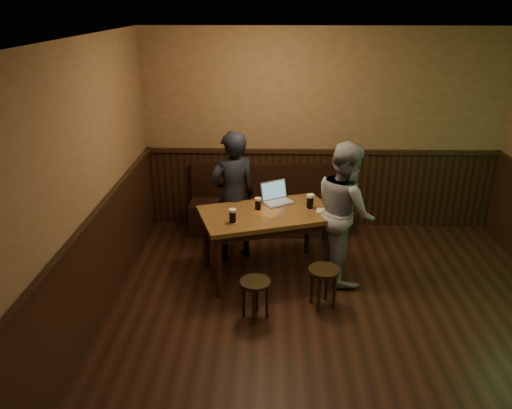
{
  "coord_description": "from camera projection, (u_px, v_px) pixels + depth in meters",
  "views": [
    {
      "loc": [
        -0.72,
        -3.83,
        3.1
      ],
      "look_at": [
        -0.88,
        1.41,
        0.95
      ],
      "focal_mm": 35.0,
      "sensor_mm": 36.0,
      "label": 1
    }
  ],
  "objects": [
    {
      "name": "room",
      "position": [
        350.0,
        230.0,
        4.45
      ],
      "size": [
        5.04,
        6.04,
        2.84
      ],
      "color": "black",
      "rests_on": "ground"
    },
    {
      "name": "laptop",
      "position": [
        276.0,
        197.0,
        6.08
      ],
      "size": [
        0.44,
        0.41,
        0.24
      ],
      "rotation": [
        0.0,
        0.0,
        0.53
      ],
      "color": "silver",
      "rests_on": "pub_table"
    },
    {
      "name": "person_suit",
      "position": [
        233.0,
        197.0,
        6.2
      ],
      "size": [
        0.72,
        0.62,
        1.67
      ],
      "primitive_type": "imported",
      "rotation": [
        0.0,
        0.0,
        3.58
      ],
      "color": "black",
      "rests_on": "ground"
    },
    {
      "name": "pint_left",
      "position": [
        233.0,
        216.0,
        5.51
      ],
      "size": [
        0.11,
        0.11,
        0.16
      ],
      "color": "#9E1A13",
      "rests_on": "pub_table"
    },
    {
      "name": "stool_left",
      "position": [
        255.0,
        288.0,
        5.14
      ],
      "size": [
        0.35,
        0.35,
        0.44
      ],
      "rotation": [
        0.0,
        0.0,
        -0.1
      ],
      "color": "black",
      "rests_on": "ground"
    },
    {
      "name": "pint_right",
      "position": [
        310.0,
        201.0,
        5.88
      ],
      "size": [
        0.11,
        0.11,
        0.18
      ],
      "color": "#9E1A13",
      "rests_on": "pub_table"
    },
    {
      "name": "menu",
      "position": [
        326.0,
        211.0,
        5.85
      ],
      "size": [
        0.24,
        0.18,
        0.0
      ],
      "primitive_type": "cube",
      "rotation": [
        0.0,
        0.0,
        -0.13
      ],
      "color": "silver",
      "rests_on": "pub_table"
    },
    {
      "name": "pint_mid",
      "position": [
        258.0,
        204.0,
        5.84
      ],
      "size": [
        0.1,
        0.1,
        0.15
      ],
      "color": "#9E1A13",
      "rests_on": "pub_table"
    },
    {
      "name": "person_grey",
      "position": [
        345.0,
        212.0,
        5.77
      ],
      "size": [
        0.8,
        0.94,
        1.67
      ],
      "primitive_type": "imported",
      "rotation": [
        0.0,
        0.0,
        1.81
      ],
      "color": "gray",
      "rests_on": "ground"
    },
    {
      "name": "pub_table",
      "position": [
        267.0,
        221.0,
        5.85
      ],
      "size": [
        1.71,
        1.3,
        0.82
      ],
      "rotation": [
        0.0,
        0.0,
        0.32
      ],
      "color": "brown",
      "rests_on": "ground"
    },
    {
      "name": "bench",
      "position": [
        268.0,
        210.0,
        7.14
      ],
      "size": [
        2.2,
        0.5,
        0.95
      ],
      "color": "black",
      "rests_on": "ground"
    },
    {
      "name": "stool_right",
      "position": [
        324.0,
        276.0,
        5.33
      ],
      "size": [
        0.44,
        0.44,
        0.45
      ],
      "rotation": [
        0.0,
        0.0,
        -0.41
      ],
      "color": "black",
      "rests_on": "ground"
    }
  ]
}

